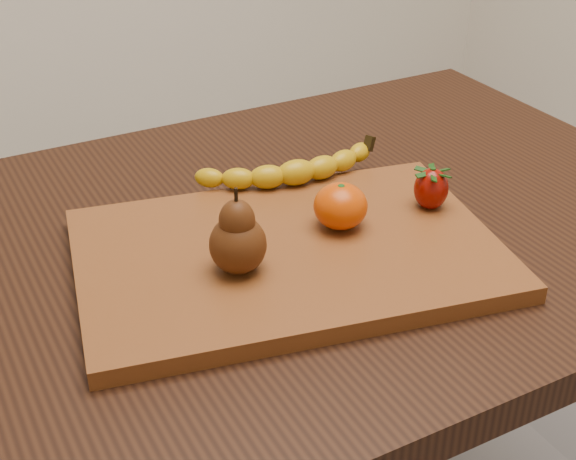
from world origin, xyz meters
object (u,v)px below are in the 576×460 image
table (299,291)px  cutting_board (288,254)px  mandarin (341,206)px  pear (237,231)px

table → cutting_board: cutting_board is taller
table → mandarin: 0.16m
cutting_board → table: bearing=63.7°
table → cutting_board: size_ratio=2.22×
table → pear: (-0.12, -0.08, 0.16)m
mandarin → table: bearing=108.9°
table → mandarin: size_ratio=16.56×
cutting_board → mandarin: bearing=19.3°
pear → mandarin: 0.14m
cutting_board → mandarin: size_ratio=7.45×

